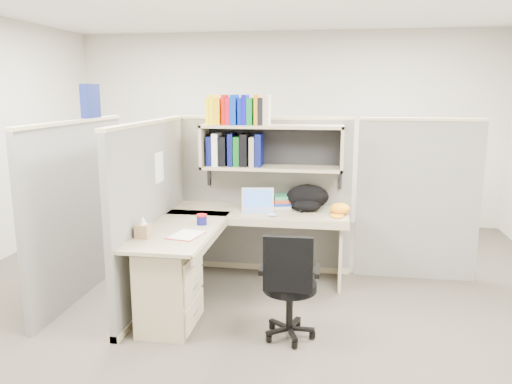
% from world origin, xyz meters
% --- Properties ---
extents(ground, '(6.00, 6.00, 0.00)m').
position_xyz_m(ground, '(0.00, 0.00, 0.00)').
color(ground, '#342F28').
rests_on(ground, ground).
extents(room_shell, '(6.00, 6.00, 6.00)m').
position_xyz_m(room_shell, '(0.00, 0.00, 1.62)').
color(room_shell, '#B3AEA1').
rests_on(room_shell, ground).
extents(cubicle, '(3.79, 1.84, 1.95)m').
position_xyz_m(cubicle, '(-0.37, 0.45, 0.91)').
color(cubicle, slate).
rests_on(cubicle, ground).
extents(desk, '(1.74, 1.75, 0.73)m').
position_xyz_m(desk, '(-0.41, -0.29, 0.44)').
color(desk, gray).
rests_on(desk, ground).
extents(laptop, '(0.36, 0.36, 0.23)m').
position_xyz_m(laptop, '(-0.01, 0.49, 0.84)').
color(laptop, silver).
rests_on(laptop, desk).
extents(backpack, '(0.49, 0.43, 0.25)m').
position_xyz_m(backpack, '(0.46, 0.65, 0.85)').
color(backpack, black).
rests_on(backpack, desk).
extents(orange_cap, '(0.25, 0.27, 0.11)m').
position_xyz_m(orange_cap, '(0.78, 0.53, 0.78)').
color(orange_cap, orange).
rests_on(orange_cap, desk).
extents(snack_canister, '(0.09, 0.09, 0.09)m').
position_xyz_m(snack_canister, '(-0.42, -0.05, 0.78)').
color(snack_canister, navy).
rests_on(snack_canister, desk).
extents(tissue_box, '(0.12, 0.12, 0.17)m').
position_xyz_m(tissue_box, '(-0.78, -0.50, 0.82)').
color(tissue_box, '#A2805C').
rests_on(tissue_box, desk).
extents(mouse, '(0.11, 0.08, 0.04)m').
position_xyz_m(mouse, '(0.15, 0.33, 0.75)').
color(mouse, '#93ABD1').
rests_on(mouse, desk).
extents(paper_cup, '(0.08, 0.08, 0.11)m').
position_xyz_m(paper_cup, '(-0.04, 0.72, 0.78)').
color(paper_cup, white).
rests_on(paper_cup, desk).
extents(book_stack, '(0.25, 0.29, 0.12)m').
position_xyz_m(book_stack, '(0.19, 0.75, 0.79)').
color(book_stack, slate).
rests_on(book_stack, desk).
extents(loose_paper, '(0.27, 0.32, 0.00)m').
position_xyz_m(loose_paper, '(-0.46, -0.37, 0.73)').
color(loose_paper, silver).
rests_on(loose_paper, desk).
extents(task_chair, '(0.45, 0.42, 0.87)m').
position_xyz_m(task_chair, '(0.41, -0.62, 0.31)').
color(task_chair, black).
rests_on(task_chair, ground).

